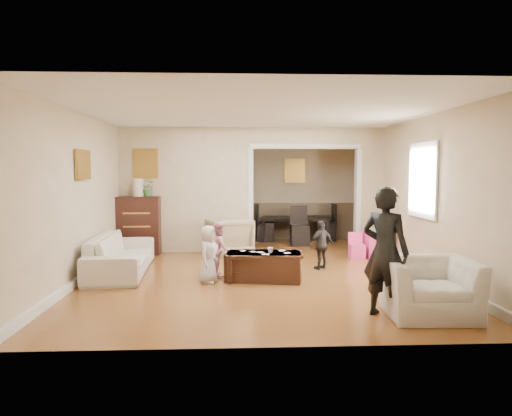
{
  "coord_description": "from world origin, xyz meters",
  "views": [
    {
      "loc": [
        -0.36,
        -7.78,
        1.71
      ],
      "look_at": [
        0.0,
        0.2,
        1.05
      ],
      "focal_mm": 32.01,
      "sensor_mm": 36.0,
      "label": 1
    }
  ],
  "objects_px": {
    "table_lamp": "(138,188)",
    "cyan_cup": "(374,231)",
    "coffee_table": "(264,266)",
    "armchair_front": "(428,287)",
    "coffee_cup": "(270,250)",
    "dresser": "(139,225)",
    "dining_table": "(296,229)",
    "sofa": "(121,254)",
    "child_toddler": "(321,245)",
    "armchair_back": "(229,236)",
    "adult_person": "(385,252)",
    "play_table": "(378,245)",
    "child_kneel_a": "(209,254)",
    "child_kneel_b": "(219,249)"
  },
  "relations": [
    {
      "from": "coffee_table",
      "to": "cyan_cup",
      "type": "bearing_deg",
      "value": 36.78
    },
    {
      "from": "cyan_cup",
      "to": "adult_person",
      "type": "distance_m",
      "value": 3.67
    },
    {
      "from": "sofa",
      "to": "coffee_cup",
      "type": "bearing_deg",
      "value": -108.92
    },
    {
      "from": "sofa",
      "to": "armchair_front",
      "type": "height_order",
      "value": "armchair_front"
    },
    {
      "from": "coffee_table",
      "to": "child_toddler",
      "type": "height_order",
      "value": "child_toddler"
    },
    {
      "from": "armchair_front",
      "to": "dresser",
      "type": "height_order",
      "value": "dresser"
    },
    {
      "from": "armchair_back",
      "to": "cyan_cup",
      "type": "height_order",
      "value": "armchair_back"
    },
    {
      "from": "armchair_back",
      "to": "adult_person",
      "type": "height_order",
      "value": "adult_person"
    },
    {
      "from": "child_kneel_a",
      "to": "child_toddler",
      "type": "bearing_deg",
      "value": -44.82
    },
    {
      "from": "armchair_back",
      "to": "adult_person",
      "type": "relative_size",
      "value": 0.53
    },
    {
      "from": "cyan_cup",
      "to": "armchair_back",
      "type": "bearing_deg",
      "value": 169.77
    },
    {
      "from": "cyan_cup",
      "to": "coffee_cup",
      "type": "bearing_deg",
      "value": -141.16
    },
    {
      "from": "play_table",
      "to": "sofa",
      "type": "bearing_deg",
      "value": -166.5
    },
    {
      "from": "armchair_back",
      "to": "dining_table",
      "type": "distance_m",
      "value": 2.33
    },
    {
      "from": "adult_person",
      "to": "child_kneel_b",
      "type": "relative_size",
      "value": 1.73
    },
    {
      "from": "cyan_cup",
      "to": "coffee_table",
      "type": "bearing_deg",
      "value": -143.22
    },
    {
      "from": "dresser",
      "to": "dining_table",
      "type": "xyz_separation_m",
      "value": [
        3.43,
        1.55,
        -0.3
      ]
    },
    {
      "from": "cyan_cup",
      "to": "child_kneel_b",
      "type": "height_order",
      "value": "child_kneel_b"
    },
    {
      "from": "play_table",
      "to": "child_kneel_b",
      "type": "height_order",
      "value": "child_kneel_b"
    },
    {
      "from": "cyan_cup",
      "to": "adult_person",
      "type": "relative_size",
      "value": 0.05
    },
    {
      "from": "dining_table",
      "to": "child_toddler",
      "type": "bearing_deg",
      "value": -79.64
    },
    {
      "from": "sofa",
      "to": "cyan_cup",
      "type": "relative_size",
      "value": 27.13
    },
    {
      "from": "armchair_front",
      "to": "coffee_cup",
      "type": "height_order",
      "value": "armchair_front"
    },
    {
      "from": "dining_table",
      "to": "dresser",
      "type": "bearing_deg",
      "value": -145.79
    },
    {
      "from": "table_lamp",
      "to": "cyan_cup",
      "type": "xyz_separation_m",
      "value": [
        4.67,
        -0.66,
        -0.83
      ]
    },
    {
      "from": "cyan_cup",
      "to": "child_toddler",
      "type": "relative_size",
      "value": 0.09
    },
    {
      "from": "armchair_front",
      "to": "play_table",
      "type": "height_order",
      "value": "armchair_front"
    },
    {
      "from": "play_table",
      "to": "cyan_cup",
      "type": "bearing_deg",
      "value": -153.43
    },
    {
      "from": "armchair_front",
      "to": "cyan_cup",
      "type": "height_order",
      "value": "armchair_front"
    },
    {
      "from": "sofa",
      "to": "armchair_front",
      "type": "xyz_separation_m",
      "value": [
        4.18,
        -2.44,
        0.02
      ]
    },
    {
      "from": "dresser",
      "to": "play_table",
      "type": "xyz_separation_m",
      "value": [
        4.77,
        -0.61,
        -0.34
      ]
    },
    {
      "from": "child_kneel_b",
      "to": "armchair_front",
      "type": "bearing_deg",
      "value": -140.34
    },
    {
      "from": "sofa",
      "to": "dresser",
      "type": "relative_size",
      "value": 1.84
    },
    {
      "from": "dresser",
      "to": "dining_table",
      "type": "relative_size",
      "value": 0.71
    },
    {
      "from": "dining_table",
      "to": "adult_person",
      "type": "height_order",
      "value": "adult_person"
    },
    {
      "from": "cyan_cup",
      "to": "play_table",
      "type": "bearing_deg",
      "value": 26.57
    },
    {
      "from": "dresser",
      "to": "coffee_table",
      "type": "height_order",
      "value": "dresser"
    },
    {
      "from": "sofa",
      "to": "child_kneel_a",
      "type": "relative_size",
      "value": 2.47
    },
    {
      "from": "adult_person",
      "to": "table_lamp",
      "type": "bearing_deg",
      "value": -6.1
    },
    {
      "from": "sofa",
      "to": "coffee_table",
      "type": "bearing_deg",
      "value": -108.4
    },
    {
      "from": "sofa",
      "to": "table_lamp",
      "type": "relative_size",
      "value": 6.03
    },
    {
      "from": "sofa",
      "to": "armchair_front",
      "type": "relative_size",
      "value": 2.1
    },
    {
      "from": "armchair_front",
      "to": "child_kneel_a",
      "type": "distance_m",
      "value": 3.17
    },
    {
      "from": "table_lamp",
      "to": "dresser",
      "type": "bearing_deg",
      "value": 0.0
    },
    {
      "from": "armchair_front",
      "to": "table_lamp",
      "type": "height_order",
      "value": "table_lamp"
    },
    {
      "from": "play_table",
      "to": "child_kneel_a",
      "type": "height_order",
      "value": "child_kneel_a"
    },
    {
      "from": "coffee_cup",
      "to": "child_toddler",
      "type": "distance_m",
      "value": 1.24
    },
    {
      "from": "child_toddler",
      "to": "dining_table",
      "type": "bearing_deg",
      "value": -119.68
    },
    {
      "from": "dining_table",
      "to": "child_kneel_b",
      "type": "distance_m",
      "value": 4.0
    },
    {
      "from": "table_lamp",
      "to": "cyan_cup",
      "type": "distance_m",
      "value": 4.79
    }
  ]
}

